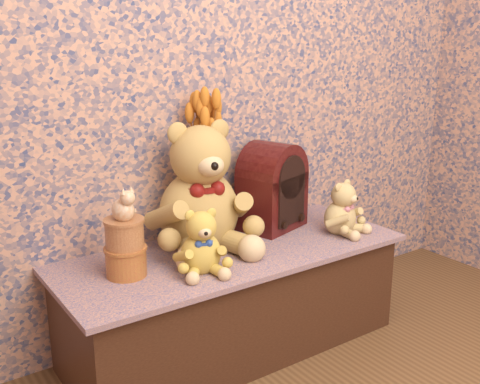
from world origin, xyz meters
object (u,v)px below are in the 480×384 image
(cathedral_radio, at_px, (272,185))
(ceramic_vase, at_px, (205,215))
(teddy_medium, at_px, (201,238))
(teddy_small, at_px, (341,205))
(cat_figurine, at_px, (123,203))
(teddy_large, at_px, (199,180))
(biscuit_tin_lower, at_px, (126,262))

(cathedral_radio, relative_size, ceramic_vase, 1.80)
(teddy_medium, distance_m, cathedral_radio, 0.53)
(teddy_small, height_order, cat_figurine, cat_figurine)
(teddy_large, xyz_separation_m, cat_figurine, (-0.35, -0.10, -0.00))
(teddy_small, height_order, ceramic_vase, teddy_small)
(teddy_small, bearing_deg, teddy_large, 142.40)
(teddy_medium, distance_m, ceramic_vase, 0.31)
(teddy_large, height_order, cathedral_radio, teddy_large)
(cat_figurine, bearing_deg, teddy_large, 4.38)
(cathedral_radio, distance_m, ceramic_vase, 0.32)
(cathedral_radio, bearing_deg, biscuit_tin_lower, 172.27)
(biscuit_tin_lower, bearing_deg, ceramic_vase, 20.74)
(cathedral_radio, bearing_deg, teddy_large, 164.88)
(teddy_small, xyz_separation_m, cathedral_radio, (-0.19, 0.21, 0.07))
(teddy_large, distance_m, ceramic_vase, 0.18)
(teddy_large, distance_m, teddy_medium, 0.28)
(teddy_medium, height_order, cathedral_radio, cathedral_radio)
(teddy_large, distance_m, cat_figurine, 0.37)
(ceramic_vase, bearing_deg, biscuit_tin_lower, -159.26)
(teddy_medium, xyz_separation_m, ceramic_vase, (0.17, 0.26, -0.02))
(teddy_medium, xyz_separation_m, cathedral_radio, (0.48, 0.22, 0.06))
(teddy_small, distance_m, biscuit_tin_lower, 0.91)
(teddy_medium, bearing_deg, biscuit_tin_lower, 171.02)
(teddy_large, bearing_deg, cathedral_radio, 11.16)
(teddy_medium, distance_m, biscuit_tin_lower, 0.26)
(teddy_large, bearing_deg, biscuit_tin_lower, -154.17)
(biscuit_tin_lower, height_order, cat_figurine, cat_figurine)
(teddy_medium, relative_size, teddy_small, 1.03)
(cat_figurine, bearing_deg, ceramic_vase, 8.66)
(teddy_medium, bearing_deg, cathedral_radio, 41.18)
(cathedral_radio, bearing_deg, cat_figurine, 172.27)
(teddy_medium, relative_size, biscuit_tin_lower, 1.76)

